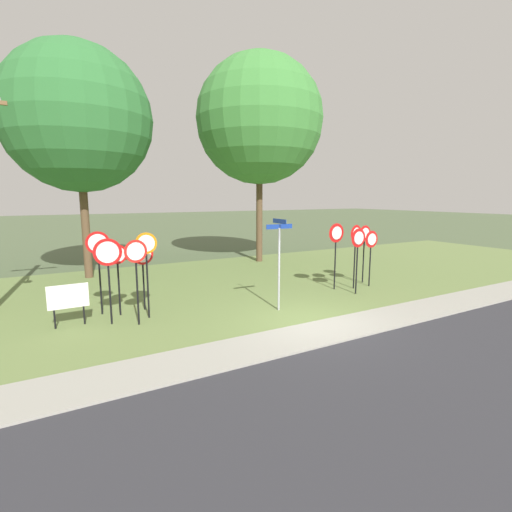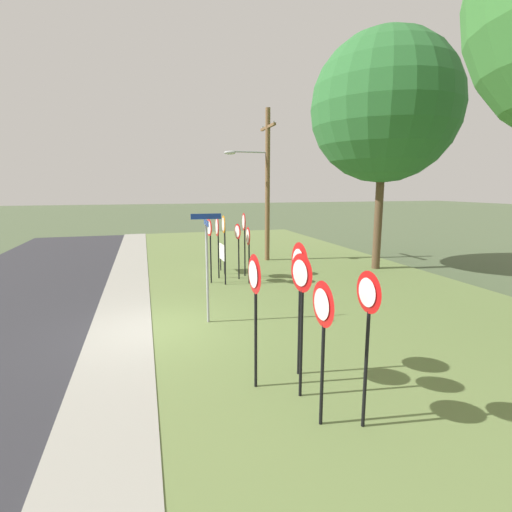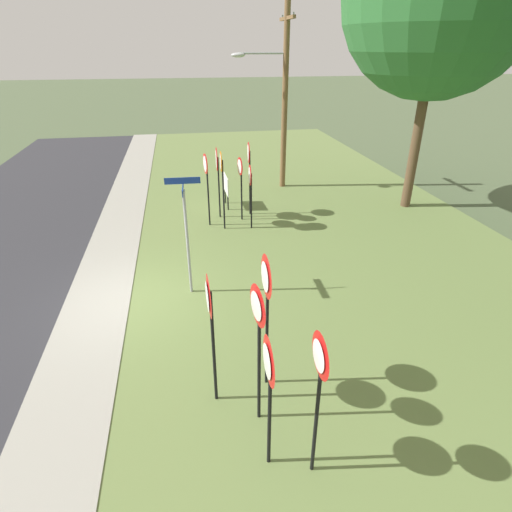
{
  "view_description": "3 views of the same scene",
  "coord_description": "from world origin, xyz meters",
  "px_view_note": "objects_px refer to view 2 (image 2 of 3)",
  "views": [
    {
      "loc": [
        -6.77,
        -8.56,
        3.79
      ],
      "look_at": [
        0.03,
        3.43,
        1.59
      ],
      "focal_mm": 26.21,
      "sensor_mm": 36.0,
      "label": 1
    },
    {
      "loc": [
        10.01,
        -0.06,
        3.77
      ],
      "look_at": [
        -1.46,
        3.31,
        1.61
      ],
      "focal_mm": 26.79,
      "sensor_mm": 36.0,
      "label": 2
    },
    {
      "loc": [
        9.1,
        1.54,
        5.75
      ],
      "look_at": [
        0.58,
        3.1,
        1.31
      ],
      "focal_mm": 28.94,
      "sensor_mm": 36.0,
      "label": 3
    }
  ],
  "objects_px": {
    "yield_sign_far_left": "(322,320)",
    "yield_sign_center": "(254,289)",
    "stop_sign_near_right": "(210,237)",
    "stop_sign_far_center": "(238,240)",
    "stop_sign_center_tall": "(224,236)",
    "yield_sign_near_right": "(299,277)",
    "stop_sign_near_left": "(248,243)",
    "oak_tree_left": "(384,108)",
    "yield_sign_near_left": "(301,292)",
    "notice_board": "(222,254)",
    "utility_pole": "(264,179)",
    "yield_sign_far_right": "(367,314)",
    "street_name_post": "(207,259)",
    "stop_sign_far_right": "(217,233)",
    "stop_sign_far_left": "(244,230)"
  },
  "relations": [
    {
      "from": "stop_sign_near_right",
      "to": "stop_sign_far_center",
      "type": "distance_m",
      "value": 1.26
    },
    {
      "from": "stop_sign_near_left",
      "to": "stop_sign_center_tall",
      "type": "bearing_deg",
      "value": -91.89
    },
    {
      "from": "stop_sign_far_center",
      "to": "yield_sign_near_left",
      "type": "bearing_deg",
      "value": -13.6
    },
    {
      "from": "stop_sign_center_tall",
      "to": "yield_sign_near_right",
      "type": "relative_size",
      "value": 0.99
    },
    {
      "from": "yield_sign_near_left",
      "to": "yield_sign_far_left",
      "type": "height_order",
      "value": "yield_sign_near_left"
    },
    {
      "from": "stop_sign_center_tall",
      "to": "stop_sign_near_left",
      "type": "bearing_deg",
      "value": 86.86
    },
    {
      "from": "stop_sign_near_left",
      "to": "yield_sign_far_left",
      "type": "height_order",
      "value": "yield_sign_far_left"
    },
    {
      "from": "stop_sign_near_right",
      "to": "oak_tree_left",
      "type": "distance_m",
      "value": 9.49
    },
    {
      "from": "stop_sign_center_tall",
      "to": "yield_sign_far_left",
      "type": "distance_m",
      "value": 9.15
    },
    {
      "from": "yield_sign_near_left",
      "to": "yield_sign_far_right",
      "type": "height_order",
      "value": "yield_sign_near_left"
    },
    {
      "from": "utility_pole",
      "to": "oak_tree_left",
      "type": "distance_m",
      "value": 6.31
    },
    {
      "from": "yield_sign_center",
      "to": "oak_tree_left",
      "type": "height_order",
      "value": "oak_tree_left"
    },
    {
      "from": "street_name_post",
      "to": "stop_sign_near_left",
      "type": "bearing_deg",
      "value": 152.77
    },
    {
      "from": "yield_sign_near_left",
      "to": "yield_sign_far_left",
      "type": "bearing_deg",
      "value": -10.2
    },
    {
      "from": "stop_sign_far_left",
      "to": "street_name_post",
      "type": "height_order",
      "value": "street_name_post"
    },
    {
      "from": "stop_sign_far_center",
      "to": "oak_tree_left",
      "type": "bearing_deg",
      "value": 85.46
    },
    {
      "from": "stop_sign_near_right",
      "to": "oak_tree_left",
      "type": "height_order",
      "value": "oak_tree_left"
    },
    {
      "from": "yield_sign_far_right",
      "to": "notice_board",
      "type": "relative_size",
      "value": 2.02
    },
    {
      "from": "stop_sign_center_tall",
      "to": "yield_sign_far_left",
      "type": "xyz_separation_m",
      "value": [
        9.14,
        -0.37,
        -0.17
      ]
    },
    {
      "from": "yield_sign_near_right",
      "to": "yield_sign_center",
      "type": "height_order",
      "value": "yield_sign_near_right"
    },
    {
      "from": "yield_sign_far_left",
      "to": "oak_tree_left",
      "type": "distance_m",
      "value": 13.83
    },
    {
      "from": "stop_sign_far_left",
      "to": "yield_sign_near_right",
      "type": "xyz_separation_m",
      "value": [
        8.72,
        -1.18,
        0.08
      ]
    },
    {
      "from": "yield_sign_near_left",
      "to": "oak_tree_left",
      "type": "height_order",
      "value": "oak_tree_left"
    },
    {
      "from": "yield_sign_far_left",
      "to": "yield_sign_center",
      "type": "height_order",
      "value": "yield_sign_center"
    },
    {
      "from": "yield_sign_near_right",
      "to": "stop_sign_center_tall",
      "type": "bearing_deg",
      "value": 178.07
    },
    {
      "from": "stop_sign_near_right",
      "to": "yield_sign_center",
      "type": "bearing_deg",
      "value": -10.82
    },
    {
      "from": "yield_sign_far_left",
      "to": "stop_sign_near_right",
      "type": "bearing_deg",
      "value": -180.0
    },
    {
      "from": "stop_sign_near_right",
      "to": "stop_sign_far_left",
      "type": "xyz_separation_m",
      "value": [
        -0.81,
        1.59,
        0.13
      ]
    },
    {
      "from": "stop_sign_far_center",
      "to": "yield_sign_far_right",
      "type": "relative_size",
      "value": 0.91
    },
    {
      "from": "stop_sign_far_center",
      "to": "yield_sign_near_left",
      "type": "xyz_separation_m",
      "value": [
        9.0,
        -1.08,
        0.32
      ]
    },
    {
      "from": "stop_sign_near_right",
      "to": "yield_sign_far_left",
      "type": "relative_size",
      "value": 1.08
    },
    {
      "from": "stop_sign_far_right",
      "to": "notice_board",
      "type": "relative_size",
      "value": 2.05
    },
    {
      "from": "notice_board",
      "to": "street_name_post",
      "type": "bearing_deg",
      "value": -16.41
    },
    {
      "from": "yield_sign_far_left",
      "to": "yield_sign_center",
      "type": "bearing_deg",
      "value": -155.41
    },
    {
      "from": "yield_sign_far_right",
      "to": "yield_sign_near_right",
      "type": "bearing_deg",
      "value": -171.37
    },
    {
      "from": "stop_sign_far_left",
      "to": "yield_sign_far_right",
      "type": "xyz_separation_m",
      "value": [
        10.61,
        -0.86,
        -0.09
      ]
    },
    {
      "from": "yield_sign_far_left",
      "to": "utility_pole",
      "type": "xyz_separation_m",
      "value": [
        -13.54,
        3.36,
        2.36
      ]
    },
    {
      "from": "yield_sign_near_right",
      "to": "yield_sign_far_left",
      "type": "bearing_deg",
      "value": -11.82
    },
    {
      "from": "stop_sign_far_left",
      "to": "street_name_post",
      "type": "relative_size",
      "value": 0.88
    },
    {
      "from": "stop_sign_far_right",
      "to": "stop_sign_center_tall",
      "type": "bearing_deg",
      "value": 4.75
    },
    {
      "from": "stop_sign_near_left",
      "to": "stop_sign_far_center",
      "type": "distance_m",
      "value": 0.84
    },
    {
      "from": "street_name_post",
      "to": "stop_sign_far_center",
      "type": "bearing_deg",
      "value": 159.39
    },
    {
      "from": "utility_pole",
      "to": "yield_sign_near_left",
      "type": "bearing_deg",
      "value": -14.81
    },
    {
      "from": "yield_sign_near_left",
      "to": "yield_sign_center",
      "type": "xyz_separation_m",
      "value": [
        -0.54,
        -0.68,
        -0.04
      ]
    },
    {
      "from": "stop_sign_near_left",
      "to": "notice_board",
      "type": "height_order",
      "value": "stop_sign_near_left"
    },
    {
      "from": "stop_sign_far_center",
      "to": "yield_sign_center",
      "type": "bearing_deg",
      "value": -18.52
    },
    {
      "from": "yield_sign_far_left",
      "to": "stop_sign_center_tall",
      "type": "bearing_deg",
      "value": 177.0
    },
    {
      "from": "oak_tree_left",
      "to": "yield_sign_far_left",
      "type": "bearing_deg",
      "value": -37.4
    },
    {
      "from": "yield_sign_far_left",
      "to": "notice_board",
      "type": "bearing_deg",
      "value": 175.63
    },
    {
      "from": "stop_sign_near_left",
      "to": "yield_sign_center",
      "type": "relative_size",
      "value": 0.87
    }
  ]
}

